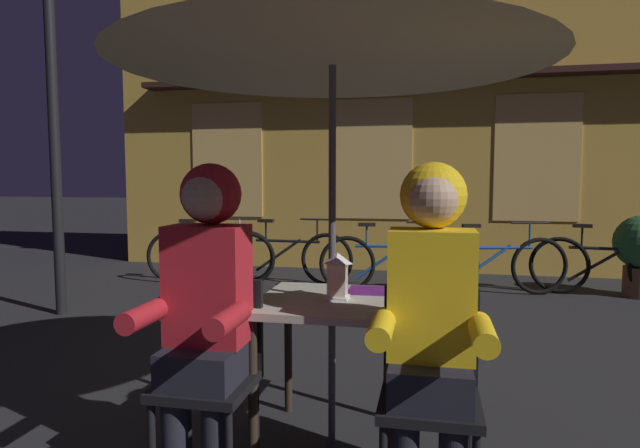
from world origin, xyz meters
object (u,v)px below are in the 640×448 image
(person_left_hooded, at_px, (206,291))
(street_lamp, at_px, (50,31))
(bicycle_fourth, at_px, (495,265))
(bicycle_third, at_px, (391,263))
(lantern, at_px, (337,275))
(bicycle_fifth, at_px, (609,266))
(chair_right, at_px, (430,383))
(bicycle_nearest, at_px, (210,256))
(person_right_hooded, at_px, (431,301))
(bicycle_second, at_px, (287,257))
(chair_left, at_px, (212,366))
(book, at_px, (369,291))
(cafe_table, at_px, (332,319))
(patio_umbrella, at_px, (333,25))

(person_left_hooded, relative_size, street_lamp, 0.36)
(bicycle_fourth, bearing_deg, bicycle_third, -174.76)
(lantern, height_order, bicycle_fifth, lantern)
(chair_right, height_order, bicycle_nearest, chair_right)
(person_right_hooded, xyz_separation_m, bicycle_nearest, (-2.73, 4.13, -0.50))
(street_lamp, xyz_separation_m, bicycle_second, (1.79, 1.89, -2.37))
(chair_left, distance_m, person_left_hooded, 0.36)
(person_left_hooded, bearing_deg, chair_right, 3.39)
(chair_left, distance_m, bicycle_fifth, 5.16)
(chair_right, relative_size, bicycle_nearest, 0.52)
(person_left_hooded, distance_m, bicycle_nearest, 4.52)
(bicycle_fifth, distance_m, book, 4.38)
(cafe_table, height_order, person_right_hooded, person_right_hooded)
(street_lamp, bearing_deg, bicycle_third, 28.00)
(person_right_hooded, distance_m, book, 0.68)
(bicycle_second, bearing_deg, bicycle_fifth, 0.32)
(cafe_table, xyz_separation_m, lantern, (0.03, -0.01, 0.22))
(bicycle_second, relative_size, book, 8.40)
(chair_left, distance_m, bicycle_second, 4.32)
(chair_right, bearing_deg, street_lamp, 146.49)
(street_lamp, bearing_deg, chair_left, -42.23)
(bicycle_fifth, bearing_deg, person_left_hooded, -124.02)
(chair_right, xyz_separation_m, person_left_hooded, (-0.96, -0.06, 0.36))
(bicycle_second, xyz_separation_m, bicycle_fifth, (3.72, 0.02, 0.00))
(chair_left, height_order, chair_right, same)
(bicycle_second, bearing_deg, patio_umbrella, -71.66)
(bicycle_second, bearing_deg, cafe_table, -71.66)
(person_left_hooded, height_order, bicycle_third, person_left_hooded)
(lantern, xyz_separation_m, person_left_hooded, (-0.51, -0.42, -0.01))
(chair_right, height_order, person_left_hooded, person_left_hooded)
(patio_umbrella, distance_m, bicycle_fourth, 4.28)
(chair_left, relative_size, book, 4.35)
(book, bearing_deg, cafe_table, -136.13)
(book, bearing_deg, person_left_hooded, -139.11)
(cafe_table, height_order, book, book)
(patio_umbrella, bearing_deg, bicycle_fourth, 72.23)
(chair_right, bearing_deg, lantern, 141.41)
(chair_left, height_order, bicycle_nearest, chair_left)
(chair_right, relative_size, book, 4.35)
(person_left_hooded, height_order, street_lamp, street_lamp)
(bicycle_nearest, relative_size, bicycle_second, 1.00)
(cafe_table, distance_m, chair_left, 0.62)
(cafe_table, bearing_deg, chair_left, -142.45)
(person_right_hooded, xyz_separation_m, bicycle_third, (-0.45, 4.06, -0.50))
(chair_right, bearing_deg, person_left_hooded, -176.61)
(person_right_hooded, bearing_deg, bicycle_nearest, 123.49)
(bicycle_nearest, height_order, bicycle_fourth, same)
(bicycle_fourth, bearing_deg, bicycle_fifth, 7.09)
(street_lamp, bearing_deg, bicycle_second, 46.56)
(patio_umbrella, xyz_separation_m, chair_left, (-0.48, -0.37, -1.57))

